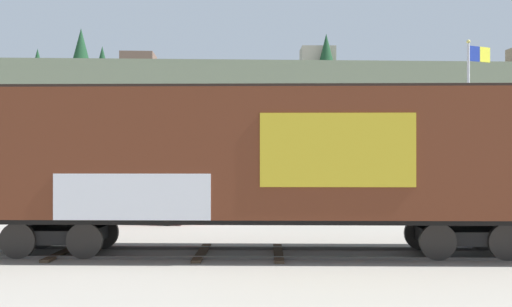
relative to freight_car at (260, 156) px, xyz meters
The scene contains 8 objects.
ground_plane 2.94m from the freight_car, ahead, with size 260.00×260.00×0.00m, color gray.
track 2.85m from the freight_car, ahead, with size 59.98×5.73×0.08m.
freight_car is the anchor object (origin of this frame).
flagpole 15.04m from the freight_car, 45.06° to the left, with size 1.36×0.60×7.99m.
hillside 67.16m from the freight_car, 88.78° to the left, with size 129.71×41.11×18.04m.
parked_car_red 8.58m from the freight_car, 123.74° to the left, with size 4.99×2.60×1.75m.
parked_car_green 7.87m from the freight_car, 72.16° to the left, with size 4.78×2.06×1.56m.
parked_car_blue 11.40m from the freight_car, 38.05° to the left, with size 4.31×2.50×1.55m.
Camera 1 is at (-2.14, -14.16, 2.64)m, focal length 37.72 mm.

